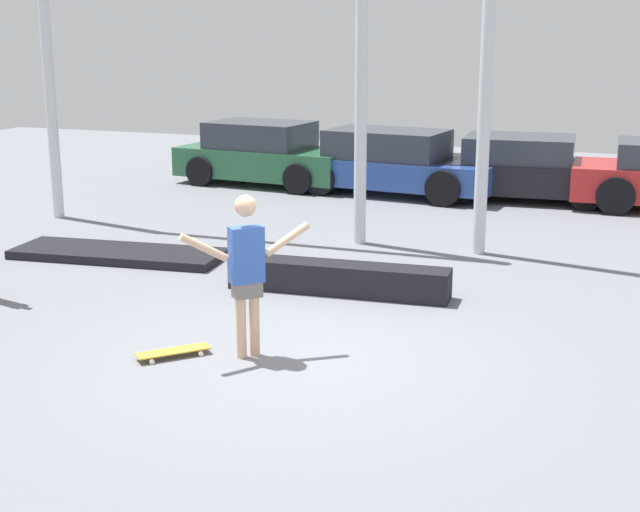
{
  "coord_description": "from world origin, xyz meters",
  "views": [
    {
      "loc": [
        3.41,
        -8.3,
        3.39
      ],
      "look_at": [
        -0.19,
        1.27,
        0.79
      ],
      "focal_mm": 50.0,
      "sensor_mm": 36.0,
      "label": 1
    }
  ],
  "objects": [
    {
      "name": "ground_plane",
      "position": [
        0.0,
        0.0,
        0.0
      ],
      "size": [
        36.0,
        36.0,
        0.0
      ],
      "primitive_type": "plane",
      "color": "slate"
    },
    {
      "name": "skateboarder",
      "position": [
        -0.46,
        -0.17,
        1.0
      ],
      "size": [
        1.08,
        1.05,
        1.75
      ],
      "rotation": [
        0.0,
        0.0,
        0.77
      ],
      "color": "#DBAD89",
      "rests_on": "ground_plane"
    },
    {
      "name": "skateboard",
      "position": [
        -1.2,
        -0.47,
        0.06
      ],
      "size": [
        0.69,
        0.72,
        0.08
      ],
      "rotation": [
        0.0,
        0.0,
        0.82
      ],
      "color": "gold",
      "rests_on": "ground_plane"
    },
    {
      "name": "grind_box",
      "position": [
        -0.35,
        2.39,
        0.2
      ],
      "size": [
        2.98,
        0.67,
        0.41
      ],
      "primitive_type": "cube",
      "rotation": [
        0.0,
        0.0,
        0.07
      ],
      "color": "black",
      "rests_on": "ground_plane"
    },
    {
      "name": "manual_pad",
      "position": [
        -4.13,
        2.98,
        0.07
      ],
      "size": [
        3.35,
        1.42,
        0.13
      ],
      "primitive_type": "cube",
      "rotation": [
        0.0,
        0.0,
        0.11
      ],
      "color": "black",
      "rests_on": "ground_plane"
    },
    {
      "name": "parked_car_green",
      "position": [
        -4.77,
        9.94,
        0.67
      ],
      "size": [
        4.1,
        2.16,
        1.4
      ],
      "rotation": [
        0.0,
        0.0,
        -0.09
      ],
      "color": "#28603D",
      "rests_on": "ground_plane"
    },
    {
      "name": "parked_car_blue",
      "position": [
        -1.73,
        9.73,
        0.66
      ],
      "size": [
        4.54,
        2.19,
        1.36
      ],
      "rotation": [
        0.0,
        0.0,
        -0.1
      ],
      "color": "#284793",
      "rests_on": "ground_plane"
    },
    {
      "name": "parked_car_black",
      "position": [
        0.96,
        10.15,
        0.63
      ],
      "size": [
        4.03,
        2.2,
        1.29
      ],
      "rotation": [
        0.0,
        0.0,
        0.07
      ],
      "color": "black",
      "rests_on": "ground_plane"
    }
  ]
}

